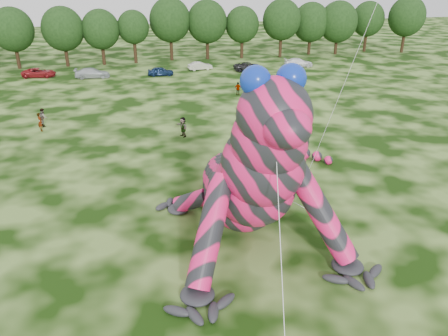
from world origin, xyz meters
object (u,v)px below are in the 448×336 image
tree_12 (242,32)px  car_2 (39,73)px  tree_14 (310,29)px  spectator_2 (268,93)px  car_3 (92,73)px  car_5 (200,66)px  tree_7 (64,37)px  inflatable_gecko (237,139)px  spectator_1 (43,117)px  tree_9 (134,37)px  spectator_5 (183,127)px  spectator_3 (238,89)px  spectator_0 (40,122)px  tree_10 (170,29)px  car_6 (249,67)px  tree_17 (406,25)px  tree_11 (207,30)px  car_7 (298,63)px  tree_13 (281,28)px  tree_15 (338,28)px  tree_6 (14,38)px  car_4 (161,71)px  tree_16 (367,27)px  tree_8 (101,37)px

tree_12 → car_2: bearing=-165.6°
tree_14 → spectator_2: size_ratio=4.97×
car_3 → car_5: (16.48, 2.21, -0.09)m
tree_7 → inflatable_gecko: bearing=-74.5°
car_3 → spectator_1: spectator_1 is taller
tree_9 → car_3: 13.07m
spectator_5 → spectator_3: spectator_5 is taller
car_2 → spectator_2: spectator_2 is taller
spectator_5 → spectator_0: bearing=-129.3°
tree_10 → car_6: 16.74m
spectator_5 → car_5: bearing=146.8°
car_2 → spectator_0: spectator_0 is taller
tree_17 → car_3: tree_17 is taller
tree_9 → spectator_2: (14.44, -28.19, -3.39)m
tree_11 → car_6: size_ratio=2.11×
car_7 → spectator_3: bearing=146.1°
car_2 → car_7: 40.48m
tree_13 → tree_15: 11.36m
tree_12 → tree_15: bearing=0.1°
spectator_2 → tree_6: bearing=27.2°
tree_9 → tree_15: bearing=0.7°
car_4 → car_6: size_ratio=0.80×
tree_6 → tree_12: 37.58m
car_2 → tree_14: bearing=-70.2°
tree_6 → tree_11: 31.38m
tree_16 → car_3: tree_16 is taller
tree_11 → car_5: 10.65m
tree_16 → car_4: size_ratio=2.45×
tree_12 → car_4: bearing=-143.5°
tree_11 → spectator_2: (1.72, -29.03, -4.09)m
tree_10 → tree_17: (44.55, -1.92, -0.10)m
tree_6 → car_2: size_ratio=1.98×
spectator_0 → tree_13: bearing=-69.7°
inflatable_gecko → tree_8: inflatable_gecko is taller
spectator_5 → spectator_1: 14.63m
tree_7 → tree_11: tree_11 is taller
inflatable_gecko → tree_6: 58.12m
car_6 → car_4: bearing=92.0°
tree_6 → tree_11: bearing=2.8°
inflatable_gecko → car_2: (-18.28, 46.10, -4.65)m
tree_12 → car_7: 12.68m
tree_8 → car_6: 24.94m
car_7 → tree_14: bearing=-21.9°
tree_10 → inflatable_gecko: bearing=-92.6°
tree_15 → car_4: size_ratio=2.51×
car_2 → tree_8: bearing=-41.4°
car_4 → tree_14: bearing=-61.6°
spectator_3 → spectator_5: bearing=73.2°
tree_6 → spectator_2: tree_6 is taller
tree_6 → tree_16: tree_6 is taller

